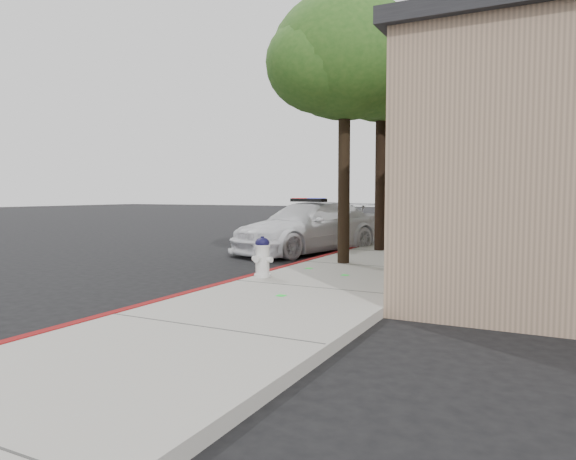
# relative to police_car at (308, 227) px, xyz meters

# --- Properties ---
(ground) EXTENTS (120.00, 120.00, 0.00)m
(ground) POSITION_rel_police_car_xyz_m (1.17, -5.94, -0.75)
(ground) COLOR black
(ground) RESTS_ON ground
(sidewalk) EXTENTS (3.20, 60.00, 0.15)m
(sidewalk) POSITION_rel_police_car_xyz_m (2.77, -2.94, -0.68)
(sidewalk) COLOR #9C988E
(sidewalk) RESTS_ON ground
(red_curb) EXTENTS (0.14, 60.00, 0.16)m
(red_curb) POSITION_rel_police_car_xyz_m (1.23, -2.94, -0.67)
(red_curb) COLOR maroon
(red_curb) RESTS_ON ground
(police_car) EXTENTS (3.59, 5.55, 1.62)m
(police_car) POSITION_rel_police_car_xyz_m (0.00, 0.00, 0.00)
(police_car) COLOR white
(police_car) RESTS_ON ground
(fire_hydrant) EXTENTS (0.44, 0.39, 0.78)m
(fire_hydrant) POSITION_rel_police_car_xyz_m (1.52, -5.38, -0.21)
(fire_hydrant) COLOR silver
(fire_hydrant) RESTS_ON sidewalk
(street_tree_near) EXTENTS (3.36, 3.35, 6.09)m
(street_tree_near) POSITION_rel_police_car_xyz_m (2.18, -2.76, 3.94)
(street_tree_near) COLOR black
(street_tree_near) RESTS_ON sidewalk
(street_tree_mid) EXTENTS (3.72, 3.41, 6.50)m
(street_tree_mid) POSITION_rel_police_car_xyz_m (2.12, 0.33, 4.30)
(street_tree_mid) COLOR black
(street_tree_mid) RESTS_ON sidewalk
(street_tree_far) EXTENTS (2.87, 2.92, 5.35)m
(street_tree_far) POSITION_rel_police_car_xyz_m (2.33, 5.28, 3.42)
(street_tree_far) COLOR black
(street_tree_far) RESTS_ON sidewalk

